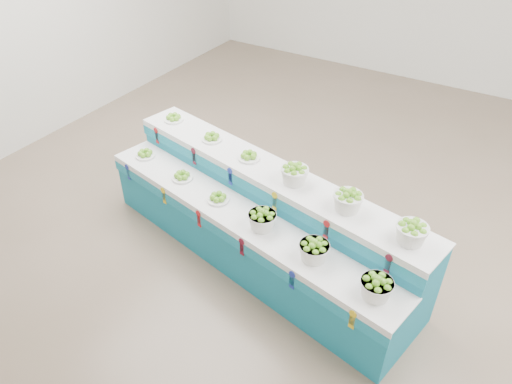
% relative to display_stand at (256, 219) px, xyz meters
% --- Properties ---
extents(ground, '(10.00, 10.00, 0.00)m').
position_rel_display_stand_xyz_m(ground, '(0.77, 0.78, -0.51)').
color(ground, '#74614E').
rests_on(ground, ground).
extents(display_stand, '(3.92, 1.74, 1.02)m').
position_rel_display_stand_xyz_m(display_stand, '(0.00, 0.00, 0.00)').
color(display_stand, teal).
rests_on(display_stand, ground).
extents(plate_lower_left, '(0.28, 0.28, 0.09)m').
position_rel_display_stand_xyz_m(plate_lower_left, '(-1.61, 0.10, 0.25)').
color(plate_lower_left, white).
rests_on(plate_lower_left, display_stand).
extents(plate_lower_mid, '(0.28, 0.28, 0.09)m').
position_rel_display_stand_xyz_m(plate_lower_mid, '(-0.94, -0.04, 0.25)').
color(plate_lower_mid, white).
rests_on(plate_lower_mid, display_stand).
extents(plate_lower_right, '(0.28, 0.28, 0.09)m').
position_rel_display_stand_xyz_m(plate_lower_right, '(-0.37, -0.16, 0.25)').
color(plate_lower_right, white).
rests_on(plate_lower_right, display_stand).
extents(basket_lower_left, '(0.33, 0.33, 0.20)m').
position_rel_display_stand_xyz_m(basket_lower_left, '(0.25, -0.29, 0.31)').
color(basket_lower_left, silver).
rests_on(basket_lower_left, display_stand).
extents(basket_lower_mid, '(0.33, 0.33, 0.20)m').
position_rel_display_stand_xyz_m(basket_lower_mid, '(0.87, -0.42, 0.31)').
color(basket_lower_mid, silver).
rests_on(basket_lower_mid, display_stand).
extents(basket_lower_right, '(0.33, 0.33, 0.20)m').
position_rel_display_stand_xyz_m(basket_lower_right, '(1.50, -0.55, 0.31)').
color(basket_lower_right, silver).
rests_on(basket_lower_right, display_stand).
extents(plate_upper_left, '(0.28, 0.28, 0.09)m').
position_rel_display_stand_xyz_m(plate_upper_left, '(-1.51, 0.56, 0.55)').
color(plate_upper_left, white).
rests_on(plate_upper_left, display_stand).
extents(plate_upper_mid, '(0.28, 0.28, 0.09)m').
position_rel_display_stand_xyz_m(plate_upper_mid, '(-0.84, 0.42, 0.55)').
color(plate_upper_mid, white).
rests_on(plate_upper_mid, display_stand).
extents(plate_upper_right, '(0.28, 0.28, 0.09)m').
position_rel_display_stand_xyz_m(plate_upper_right, '(-0.27, 0.30, 0.55)').
color(plate_upper_right, white).
rests_on(plate_upper_right, display_stand).
extents(basket_upper_left, '(0.33, 0.33, 0.20)m').
position_rel_display_stand_xyz_m(basket_upper_left, '(0.35, 0.17, 0.61)').
color(basket_upper_left, silver).
rests_on(basket_upper_left, display_stand).
extents(basket_upper_mid, '(0.33, 0.33, 0.20)m').
position_rel_display_stand_xyz_m(basket_upper_mid, '(0.96, 0.04, 0.61)').
color(basket_upper_mid, silver).
rests_on(basket_upper_mid, display_stand).
extents(basket_upper_right, '(0.33, 0.33, 0.20)m').
position_rel_display_stand_xyz_m(basket_upper_right, '(1.60, -0.09, 0.61)').
color(basket_upper_right, silver).
rests_on(basket_upper_right, display_stand).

